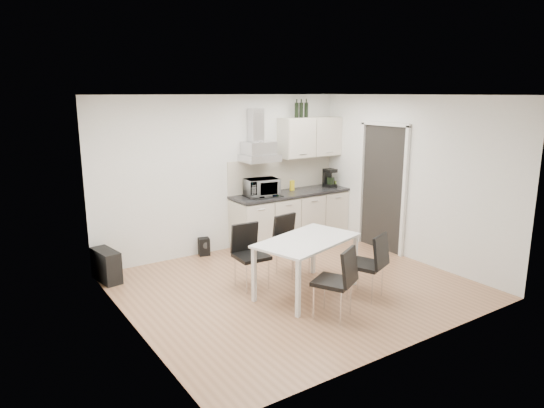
# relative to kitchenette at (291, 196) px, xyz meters

# --- Properties ---
(ground) EXTENTS (4.50, 4.50, 0.00)m
(ground) POSITION_rel_kitchenette_xyz_m (-1.19, -1.73, -0.83)
(ground) COLOR #AD7C59
(ground) RESTS_ON ground
(wall_back) EXTENTS (4.50, 0.10, 2.60)m
(wall_back) POSITION_rel_kitchenette_xyz_m (-1.19, 0.27, 0.47)
(wall_back) COLOR white
(wall_back) RESTS_ON ground
(wall_front) EXTENTS (4.50, 0.10, 2.60)m
(wall_front) POSITION_rel_kitchenette_xyz_m (-1.19, -3.73, 0.47)
(wall_front) COLOR white
(wall_front) RESTS_ON ground
(wall_left) EXTENTS (0.10, 4.00, 2.60)m
(wall_left) POSITION_rel_kitchenette_xyz_m (-3.44, -1.73, 0.47)
(wall_left) COLOR white
(wall_left) RESTS_ON ground
(wall_right) EXTENTS (0.10, 4.00, 2.60)m
(wall_right) POSITION_rel_kitchenette_xyz_m (1.06, -1.73, 0.47)
(wall_right) COLOR white
(wall_right) RESTS_ON ground
(ceiling) EXTENTS (4.50, 4.50, 0.00)m
(ceiling) POSITION_rel_kitchenette_xyz_m (-1.19, -1.73, 1.77)
(ceiling) COLOR white
(ceiling) RESTS_ON wall_back
(doorway) EXTENTS (0.08, 1.04, 2.10)m
(doorway) POSITION_rel_kitchenette_xyz_m (1.02, -1.18, 0.22)
(doorway) COLOR white
(doorway) RESTS_ON ground
(kitchenette) EXTENTS (2.22, 0.64, 2.52)m
(kitchenette) POSITION_rel_kitchenette_xyz_m (0.00, 0.00, 0.00)
(kitchenette) COLOR beige
(kitchenette) RESTS_ON ground
(dining_table) EXTENTS (1.58, 1.17, 0.75)m
(dining_table) POSITION_rel_kitchenette_xyz_m (-1.19, -2.00, -0.16)
(dining_table) COLOR white
(dining_table) RESTS_ON ground
(chair_far_left) EXTENTS (0.46, 0.52, 0.88)m
(chair_far_left) POSITION_rel_kitchenette_xyz_m (-1.70, -1.44, -0.39)
(chair_far_left) COLOR black
(chair_far_left) RESTS_ON ground
(chair_far_right) EXTENTS (0.50, 0.55, 0.88)m
(chair_far_right) POSITION_rel_kitchenette_xyz_m (-0.93, -1.34, -0.39)
(chair_far_right) COLOR black
(chair_far_right) RESTS_ON ground
(chair_near_left) EXTENTS (0.62, 0.65, 0.88)m
(chair_near_left) POSITION_rel_kitchenette_xyz_m (-1.37, -2.75, -0.39)
(chair_near_left) COLOR black
(chair_near_left) RESTS_ON ground
(chair_near_right) EXTENTS (0.60, 0.63, 0.88)m
(chair_near_right) POSITION_rel_kitchenette_xyz_m (-0.64, -2.54, -0.39)
(chair_near_right) COLOR black
(chair_near_right) RESTS_ON ground
(guitar_amp) EXTENTS (0.32, 0.58, 0.46)m
(guitar_amp) POSITION_rel_kitchenette_xyz_m (-3.30, -0.08, -0.60)
(guitar_amp) COLOR black
(guitar_amp) RESTS_ON ground
(floor_speaker) EXTENTS (0.21, 0.19, 0.29)m
(floor_speaker) POSITION_rel_kitchenette_xyz_m (-1.65, 0.17, -0.68)
(floor_speaker) COLOR black
(floor_speaker) RESTS_ON ground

